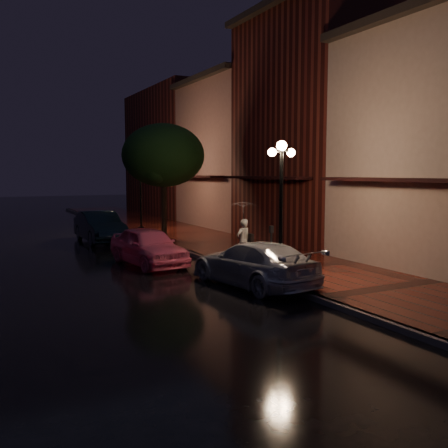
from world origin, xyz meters
TOP-DOWN VIEW (x-y plane):
  - ground at (0.00, 0.00)m, footprint 120.00×120.00m
  - sidewalk at (2.25, 0.00)m, footprint 4.50×60.00m
  - curb at (0.00, 0.00)m, footprint 0.25×60.00m
  - storefront_mid at (7.00, 2.00)m, footprint 5.00×8.00m
  - storefront_far at (7.00, 10.00)m, footprint 5.00×8.00m
  - storefront_extra at (7.00, 20.00)m, footprint 5.00×12.00m
  - streetlamp_near at (0.35, -5.00)m, footprint 0.96×0.36m
  - streetlamp_far at (0.35, 9.00)m, footprint 0.96×0.36m
  - street_tree at (0.61, 5.99)m, footprint 4.16×4.16m
  - pink_car at (-2.34, -0.12)m, footprint 2.16×4.41m
  - navy_car at (-2.45, 6.99)m, footprint 1.73×4.73m
  - silver_car at (-0.60, -4.93)m, footprint 2.57×4.98m
  - woman_with_umbrella at (0.60, -2.19)m, footprint 0.96×0.98m
  - parking_meter at (1.00, -3.45)m, footprint 0.14×0.11m

SIDE VIEW (x-z plane):
  - ground at x=0.00m, z-range 0.00..0.00m
  - sidewalk at x=2.25m, z-range 0.00..0.15m
  - curb at x=0.00m, z-range 0.00..0.15m
  - silver_car at x=-0.60m, z-range 0.00..1.38m
  - pink_car at x=-2.34m, z-range 0.00..1.45m
  - navy_car at x=-2.45m, z-range 0.00..1.55m
  - parking_meter at x=1.00m, z-range 0.31..1.81m
  - woman_with_umbrella at x=0.60m, z-range 0.52..2.83m
  - streetlamp_near at x=0.35m, z-range 0.45..4.76m
  - streetlamp_far at x=0.35m, z-range 0.45..4.76m
  - street_tree at x=0.61m, z-range 1.34..7.14m
  - storefront_far at x=7.00m, z-range 0.00..9.00m
  - storefront_extra at x=7.00m, z-range 0.00..10.00m
  - storefront_mid at x=7.00m, z-range 0.00..11.00m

